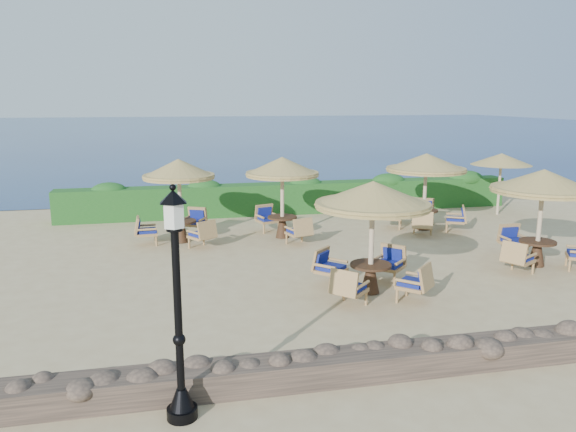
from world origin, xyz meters
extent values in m
plane|color=tan|center=(0.00, 0.00, 0.00)|extent=(120.00, 120.00, 0.00)
plane|color=#0C1F51|center=(0.00, 70.00, 0.00)|extent=(160.00, 160.00, 0.00)
cube|color=#174817|center=(0.00, 7.20, 0.60)|extent=(18.00, 0.90, 1.20)
cube|color=brown|center=(0.00, -6.20, 0.22)|extent=(15.00, 0.65, 0.44)
cylinder|color=black|center=(-4.80, -6.80, 0.08)|extent=(0.44, 0.44, 0.16)
cone|color=black|center=(-4.80, -6.80, 0.30)|extent=(0.36, 0.36, 0.30)
cylinder|color=black|center=(-4.80, -6.80, 1.55)|extent=(0.11, 0.11, 2.40)
cylinder|color=silver|center=(-4.80, -6.80, 2.98)|extent=(0.30, 0.30, 0.36)
cone|color=black|center=(-4.80, -6.80, 3.22)|extent=(0.40, 0.40, 0.18)
cylinder|color=beige|center=(7.80, 5.20, 1.10)|extent=(0.10, 0.10, 2.20)
cone|color=olive|center=(7.80, 5.20, 2.18)|extent=(2.30, 2.30, 0.45)
cylinder|color=beige|center=(-0.32, -2.37, 1.20)|extent=(0.12, 0.12, 2.40)
cone|color=olive|center=(-0.32, -2.37, 2.38)|extent=(2.67, 2.67, 0.55)
cylinder|color=olive|center=(-0.32, -2.37, 2.10)|extent=(2.62, 2.62, 0.14)
cylinder|color=#3F2616|center=(-0.32, -2.37, 0.68)|extent=(0.96, 0.96, 0.06)
cone|color=#3F2616|center=(-0.32, -2.37, 0.33)|extent=(0.44, 0.44, 0.64)
cylinder|color=beige|center=(4.87, -1.29, 1.20)|extent=(0.12, 0.12, 2.40)
cone|color=olive|center=(4.87, -1.29, 2.38)|extent=(2.71, 2.71, 0.55)
cylinder|color=olive|center=(4.87, -1.29, 2.10)|extent=(2.66, 2.66, 0.14)
cylinder|color=#3F2616|center=(4.87, -1.29, 0.68)|extent=(0.96, 0.96, 0.06)
cone|color=#3F2616|center=(4.87, -1.29, 0.33)|extent=(0.44, 0.44, 0.64)
cylinder|color=beige|center=(-4.51, 3.39, 1.20)|extent=(0.12, 0.12, 2.40)
cone|color=olive|center=(-4.51, 3.39, 2.38)|extent=(2.25, 2.25, 0.55)
cylinder|color=olive|center=(-4.51, 3.39, 2.10)|extent=(2.21, 2.21, 0.14)
cylinder|color=#3F2616|center=(-4.51, 3.39, 0.68)|extent=(0.96, 0.96, 0.06)
cone|color=#3F2616|center=(-4.51, 3.39, 0.33)|extent=(0.44, 0.44, 0.64)
cylinder|color=beige|center=(-1.25, 3.30, 1.20)|extent=(0.12, 0.12, 2.40)
cone|color=olive|center=(-1.25, 3.30, 2.38)|extent=(2.38, 2.38, 0.55)
cylinder|color=olive|center=(-1.25, 3.30, 2.10)|extent=(2.34, 2.34, 0.14)
cylinder|color=#3F2616|center=(-1.25, 3.30, 0.68)|extent=(0.96, 0.96, 0.06)
cone|color=#3F2616|center=(-1.25, 3.30, 0.33)|extent=(0.44, 0.44, 0.64)
cylinder|color=beige|center=(3.78, 3.39, 1.20)|extent=(0.12, 0.12, 2.40)
cone|color=olive|center=(3.78, 3.39, 2.38)|extent=(2.73, 2.73, 0.55)
cylinder|color=olive|center=(3.78, 3.39, 2.10)|extent=(2.68, 2.68, 0.14)
cylinder|color=#3F2616|center=(3.78, 3.39, 0.68)|extent=(0.96, 0.96, 0.06)
cone|color=#3F2616|center=(3.78, 3.39, 0.33)|extent=(0.44, 0.44, 0.64)
camera|label=1|loc=(-4.86, -14.22, 4.48)|focal=35.00mm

